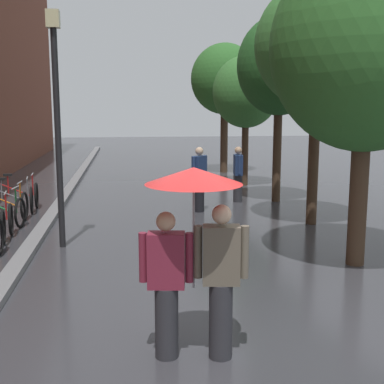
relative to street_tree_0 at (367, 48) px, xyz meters
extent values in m
plane|color=#38383D|center=(-2.66, -2.54, -3.70)|extent=(80.00, 80.00, 0.00)
cube|color=slate|center=(-5.86, 7.46, -3.64)|extent=(0.30, 36.00, 0.12)
cylinder|color=#473323|center=(0.00, 0.00, -2.49)|extent=(0.31, 0.31, 2.42)
ellipsoid|color=#2D6628|center=(0.00, 0.00, 0.02)|extent=(3.19, 3.19, 3.45)
cylinder|color=#473323|center=(0.34, 3.11, -2.18)|extent=(0.25, 0.25, 3.03)
ellipsoid|color=#387533|center=(0.34, 3.11, 0.41)|extent=(2.84, 2.84, 2.86)
cylinder|color=#473323|center=(0.33, 6.02, -2.28)|extent=(0.24, 0.24, 2.83)
ellipsoid|color=#235623|center=(0.33, 6.02, 0.17)|extent=(2.39, 2.39, 2.78)
cylinder|color=#473323|center=(0.11, 9.12, -2.54)|extent=(0.23, 0.23, 2.30)
ellipsoid|color=#387533|center=(0.11, 9.12, -0.48)|extent=(2.28, 2.28, 2.45)
cylinder|color=#473323|center=(0.05, 12.70, -2.32)|extent=(0.31, 0.31, 2.76)
ellipsoid|color=#2D6628|center=(0.05, 12.70, 0.13)|extent=(2.76, 2.76, 2.86)
torus|color=black|center=(-6.47, 2.19, -3.35)|extent=(0.16, 0.70, 0.70)
torus|color=black|center=(-6.46, 2.87, -3.35)|extent=(0.16, 0.70, 0.70)
cylinder|color=red|center=(-6.54, 2.85, -3.06)|extent=(0.04, 0.04, 0.58)
cylinder|color=#9E9EA3|center=(-6.54, 2.85, -2.77)|extent=(0.09, 0.46, 0.03)
torus|color=black|center=(-6.40, 3.55, -3.35)|extent=(0.15, 0.70, 0.70)
cylinder|color=#1E7A38|center=(-6.48, 3.56, -3.06)|extent=(0.04, 0.04, 0.58)
cylinder|color=#9E9EA3|center=(-6.48, 3.56, -2.77)|extent=(0.08, 0.46, 0.03)
torus|color=black|center=(-6.46, 4.34, -3.35)|extent=(0.08, 0.70, 0.70)
cylinder|color=orange|center=(-6.54, 4.35, -3.06)|extent=(0.04, 0.04, 0.58)
cylinder|color=#9E9EA3|center=(-6.54, 4.35, -2.77)|extent=(0.04, 0.46, 0.03)
torus|color=black|center=(-6.43, 5.13, -3.35)|extent=(0.15, 0.70, 0.70)
cylinder|color=slate|center=(-7.04, 5.05, -3.15)|extent=(0.88, 0.15, 0.43)
cylinder|color=slate|center=(-7.14, 5.03, -3.07)|extent=(0.04, 0.04, 0.55)
cube|color=black|center=(-7.14, 5.03, -2.77)|extent=(0.23, 0.13, 0.06)
cylinder|color=slate|center=(-6.51, 5.12, -3.06)|extent=(0.04, 0.04, 0.58)
cylinder|color=#9E9EA3|center=(-6.51, 5.12, -2.77)|extent=(0.09, 0.46, 0.03)
torus|color=black|center=(-6.43, 5.87, -3.35)|extent=(0.12, 0.70, 0.70)
cylinder|color=red|center=(-7.04, 5.81, -3.15)|extent=(0.88, 0.12, 0.43)
cylinder|color=red|center=(-7.14, 5.80, -3.07)|extent=(0.04, 0.04, 0.55)
cube|color=black|center=(-7.14, 5.80, -2.77)|extent=(0.23, 0.12, 0.06)
cylinder|color=red|center=(-6.51, 5.86, -3.06)|extent=(0.04, 0.04, 0.58)
cylinder|color=#9E9EA3|center=(-6.51, 5.86, -2.77)|extent=(0.07, 0.46, 0.03)
cylinder|color=#2D2D33|center=(-3.55, -2.95, -3.29)|extent=(0.26, 0.26, 0.81)
cube|color=maroon|center=(-3.55, -2.95, -2.58)|extent=(0.43, 0.27, 0.61)
sphere|color=tan|center=(-3.55, -2.95, -2.15)|extent=(0.21, 0.21, 0.21)
cylinder|color=maroon|center=(-3.80, -2.91, -2.55)|extent=(0.09, 0.09, 0.55)
cylinder|color=maroon|center=(-3.31, -2.98, -2.55)|extent=(0.09, 0.09, 0.55)
cylinder|color=#2D2D33|center=(-2.96, -3.03, -3.27)|extent=(0.26, 0.26, 0.86)
cube|color=#665B4C|center=(-2.96, -3.03, -2.52)|extent=(0.43, 0.27, 0.64)
sphere|color=beige|center=(-2.96, -3.03, -2.07)|extent=(0.21, 0.21, 0.21)
cylinder|color=#665B4C|center=(-3.21, -3.00, -2.49)|extent=(0.09, 0.09, 0.58)
cylinder|color=#665B4C|center=(-2.72, -3.07, -2.49)|extent=(0.09, 0.09, 0.58)
cylinder|color=#9E9EA3|center=(-3.26, -2.97, -2.31)|extent=(0.02, 0.02, 1.16)
cone|color=red|center=(-3.26, -2.97, -1.66)|extent=(1.04, 1.04, 0.18)
cylinder|color=black|center=(-5.26, 1.80, -1.61)|extent=(0.12, 0.12, 4.18)
cube|color=beige|center=(-5.26, 1.80, 0.64)|extent=(0.24, 0.24, 0.32)
cylinder|color=#2D2D33|center=(-0.79, 6.07, -3.31)|extent=(0.26, 0.26, 0.78)
cube|color=navy|center=(-0.79, 6.07, -2.62)|extent=(0.24, 0.41, 0.59)
sphere|color=tan|center=(-0.79, 6.07, -2.20)|extent=(0.21, 0.21, 0.21)
cylinder|color=navy|center=(-0.78, 6.32, -2.59)|extent=(0.09, 0.09, 0.53)
cylinder|color=navy|center=(-0.81, 5.82, -2.59)|extent=(0.09, 0.09, 0.53)
cylinder|color=black|center=(-2.10, 4.81, -3.28)|extent=(0.26, 0.26, 0.84)
cube|color=navy|center=(-2.10, 4.81, -2.54)|extent=(0.43, 0.44, 0.63)
sphere|color=beige|center=(-2.10, 4.81, -2.10)|extent=(0.21, 0.21, 0.21)
cylinder|color=navy|center=(-1.93, 4.99, -2.51)|extent=(0.09, 0.09, 0.57)
cylinder|color=navy|center=(-2.27, 4.62, -2.51)|extent=(0.09, 0.09, 0.57)
camera|label=1|loc=(-3.94, -8.26, -0.93)|focal=47.86mm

